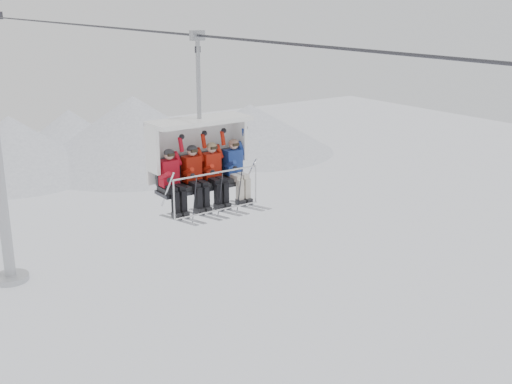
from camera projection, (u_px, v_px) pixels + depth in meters
haul_cable at (256, 41)px, 12.31m from camera, size 0.06×50.00×0.06m
chairlift_carrier at (198, 151)px, 14.90m from camera, size 2.38×1.17×3.98m
skier_far_left at (172, 179)px, 14.32m from camera, size 0.40×1.69×1.61m
skier_center_left at (194, 175)px, 14.65m from camera, size 0.41×1.69×1.62m
skier_center_right at (214, 172)px, 14.94m from camera, size 0.41×1.69×1.62m
skier_far_right at (236, 168)px, 15.28m from camera, size 0.41×1.69×1.62m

